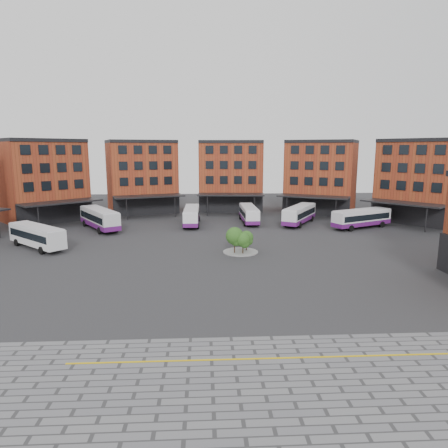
{
  "coord_description": "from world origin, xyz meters",
  "views": [
    {
      "loc": [
        -2.55,
        -36.58,
        12.77
      ],
      "look_at": [
        -0.18,
        10.14,
        4.0
      ],
      "focal_mm": 32.0,
      "sensor_mm": 36.0,
      "label": 1
    }
  ],
  "objects_px": {
    "bus_a": "(37,235)",
    "bus_d": "(249,214)",
    "bus_b": "(99,218)",
    "bus_f": "(362,218)",
    "bus_c": "(192,216)",
    "tree_island": "(240,239)",
    "bus_e": "(299,214)"
  },
  "relations": [
    {
      "from": "tree_island",
      "to": "bus_b",
      "type": "relative_size",
      "value": 0.38
    },
    {
      "from": "bus_b",
      "to": "bus_f",
      "type": "bearing_deg",
      "value": -34.2
    },
    {
      "from": "bus_b",
      "to": "bus_e",
      "type": "bearing_deg",
      "value": -27.68
    },
    {
      "from": "tree_island",
      "to": "bus_d",
      "type": "distance_m",
      "value": 21.31
    },
    {
      "from": "tree_island",
      "to": "bus_a",
      "type": "bearing_deg",
      "value": 171.57
    },
    {
      "from": "bus_c",
      "to": "bus_f",
      "type": "xyz_separation_m",
      "value": [
        27.99,
        -4.25,
        0.07
      ]
    },
    {
      "from": "bus_d",
      "to": "bus_e",
      "type": "bearing_deg",
      "value": -13.15
    },
    {
      "from": "bus_e",
      "to": "bus_f",
      "type": "height_order",
      "value": "bus_e"
    },
    {
      "from": "bus_c",
      "to": "bus_f",
      "type": "bearing_deg",
      "value": -8.13
    },
    {
      "from": "bus_d",
      "to": "bus_e",
      "type": "relative_size",
      "value": 0.95
    },
    {
      "from": "tree_island",
      "to": "bus_c",
      "type": "bearing_deg",
      "value": 108.84
    },
    {
      "from": "bus_c",
      "to": "bus_d",
      "type": "relative_size",
      "value": 1.02
    },
    {
      "from": "bus_c",
      "to": "bus_f",
      "type": "relative_size",
      "value": 0.96
    },
    {
      "from": "tree_island",
      "to": "bus_d",
      "type": "bearing_deg",
      "value": 80.7
    },
    {
      "from": "bus_a",
      "to": "bus_e",
      "type": "distance_m",
      "value": 41.3
    },
    {
      "from": "bus_f",
      "to": "bus_c",
      "type": "bearing_deg",
      "value": -124.12
    },
    {
      "from": "bus_f",
      "to": "bus_b",
      "type": "bearing_deg",
      "value": -117.12
    },
    {
      "from": "bus_d",
      "to": "bus_f",
      "type": "bearing_deg",
      "value": -19.35
    },
    {
      "from": "bus_b",
      "to": "bus_c",
      "type": "xyz_separation_m",
      "value": [
        14.78,
        3.03,
        -0.19
      ]
    },
    {
      "from": "bus_a",
      "to": "bus_d",
      "type": "height_order",
      "value": "bus_a"
    },
    {
      "from": "bus_e",
      "to": "bus_f",
      "type": "bearing_deg",
      "value": 7.22
    },
    {
      "from": "bus_d",
      "to": "bus_f",
      "type": "xyz_separation_m",
      "value": [
        17.94,
        -5.9,
        0.1
      ]
    },
    {
      "from": "bus_a",
      "to": "bus_b",
      "type": "distance_m",
      "value": 13.38
    },
    {
      "from": "bus_a",
      "to": "bus_d",
      "type": "relative_size",
      "value": 0.92
    },
    {
      "from": "bus_b",
      "to": "bus_d",
      "type": "relative_size",
      "value": 1.1
    },
    {
      "from": "tree_island",
      "to": "bus_e",
      "type": "height_order",
      "value": "tree_island"
    },
    {
      "from": "tree_island",
      "to": "bus_f",
      "type": "height_order",
      "value": "tree_island"
    },
    {
      "from": "tree_island",
      "to": "bus_f",
      "type": "bearing_deg",
      "value": 35.27
    },
    {
      "from": "bus_b",
      "to": "bus_d",
      "type": "xyz_separation_m",
      "value": [
        24.83,
        4.69,
        -0.23
      ]
    },
    {
      "from": "tree_island",
      "to": "bus_c",
      "type": "distance_m",
      "value": 20.47
    },
    {
      "from": "bus_b",
      "to": "bus_f",
      "type": "distance_m",
      "value": 42.79
    },
    {
      "from": "bus_b",
      "to": "bus_c",
      "type": "height_order",
      "value": "bus_b"
    }
  ]
}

